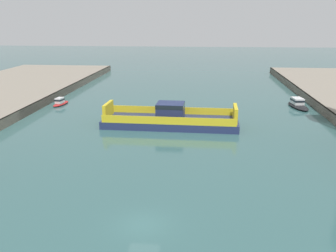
# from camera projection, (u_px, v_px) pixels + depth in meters

# --- Properties ---
(ground_plane) EXTENTS (400.00, 400.00, 0.00)m
(ground_plane) POSITION_uv_depth(u_px,v_px,m) (143.00, 225.00, 29.39)
(ground_plane) COLOR #335B5B
(chain_ferry) EXTENTS (20.22, 7.05, 3.54)m
(chain_ferry) POSITION_uv_depth(u_px,v_px,m) (170.00, 119.00, 56.44)
(chain_ferry) COLOR navy
(chain_ferry) RESTS_ON ground
(moored_boat_near_right) EXTENTS (2.22, 5.22, 1.42)m
(moored_boat_near_right) POSITION_uv_depth(u_px,v_px,m) (60.00, 102.00, 70.49)
(moored_boat_near_right) COLOR red
(moored_boat_near_right) RESTS_ON ground
(moored_boat_mid_left) EXTENTS (3.49, 7.75, 1.65)m
(moored_boat_mid_left) POSITION_uv_depth(u_px,v_px,m) (298.00, 104.00, 68.72)
(moored_boat_mid_left) COLOR black
(moored_boat_mid_left) RESTS_ON ground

